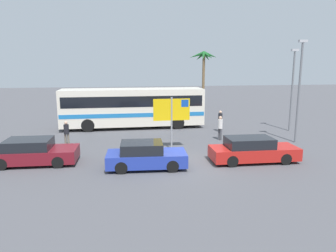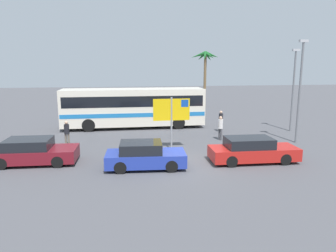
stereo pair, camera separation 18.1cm
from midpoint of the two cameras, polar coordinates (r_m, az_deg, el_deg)
ground at (r=16.38m, az=1.65°, el=-6.97°), size 120.00×120.00×0.00m
bus_front_coach at (r=25.71m, az=-6.63°, el=3.65°), size 11.38×2.64×3.17m
ferry_sign at (r=18.69m, az=0.53°, el=2.62°), size 2.20×0.11×3.20m
car_maroon at (r=17.73m, az=-23.64°, el=-4.37°), size 4.38×2.02×1.32m
car_red at (r=17.20m, az=14.85°, el=-4.25°), size 4.65×1.79×1.32m
car_blue at (r=15.68m, az=-4.49°, el=-5.40°), size 4.04×1.98×1.32m
pedestrian_near_sign at (r=24.33m, az=9.28°, el=1.19°), size 0.32×0.32×1.64m
pedestrian_by_bus at (r=20.86m, az=-18.25°, el=-0.95°), size 0.32×0.32×1.59m
pedestrian_crossing_lot at (r=21.62m, az=9.24°, el=-0.00°), size 0.32×0.32×1.66m
lamp_post_left_side at (r=22.02m, az=22.58°, el=6.49°), size 0.56×0.20×6.63m
lamp_post_right_side at (r=25.84m, az=21.51°, el=6.69°), size 0.56×0.20×6.24m
palm_tree_seaside at (r=38.51m, az=6.44°, el=11.52°), size 3.56×3.38×6.70m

